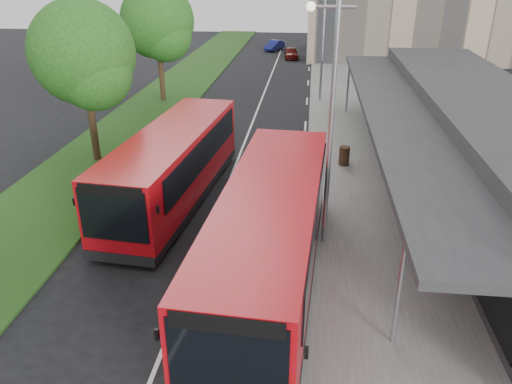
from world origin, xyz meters
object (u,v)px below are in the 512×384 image
Objects in this scene: tree_mid at (84,60)px; bus_main at (270,238)px; bollard at (331,104)px; car_near at (291,53)px; lamp_post_far at (322,33)px; car_far at (275,45)px; tree_far at (158,26)px; bus_second at (173,166)px; litter_bin at (344,156)px; lamp_post_near at (329,115)px.

bus_main is at bearing -45.39° from tree_mid.
bollard is 20.78m from car_near.
lamp_post_far reaches higher than car_far.
tree_mid is at bearing -80.19° from car_far.
tree_mid reaches higher than car_near.
lamp_post_far is 5.23m from bollard.
car_near is 1.02× the size of car_far.
tree_far is 0.70× the size of bus_main.
bus_second is 10.80× the size of bollard.
tree_mid is 0.97× the size of tree_far.
tree_far is 17.50m from litter_bin.
car_far is at bearing 96.53° from lamp_post_near.
lamp_post_far is at bearing 49.32° from tree_mid.
lamp_post_far reaches higher than litter_bin.
car_near is at bearing 89.88° from bus_second.
tree_far is at bearing 120.29° from lamp_post_near.
car_near is at bearing 94.19° from lamp_post_near.
bus_second is (5.09, -16.09, -3.61)m from tree_far.
bus_main reaches higher than litter_bin.
bus_second is at bearing 132.13° from bus_main.
car_far is (-2.11, 5.03, -0.03)m from car_near.
litter_bin is (12.29, -11.60, -4.55)m from tree_far.
bus_second is (5.09, -4.09, -3.46)m from tree_mid.
lamp_post_near is at bearing -20.72° from bus_second.
lamp_post_near is 0.74× the size of bus_second.
bus_main reaches higher than car_near.
tree_far reaches higher than bus_main.
car_near is at bearing 97.42° from litter_bin.
car_near is at bearing 98.97° from lamp_post_far.
car_far is at bearing 93.65° from bus_second.
car_near is at bearing 95.16° from bus_main.
lamp_post_far is 18.35m from bus_second.
tree_mid is at bearing -140.69° from bollard.
car_near is at bearing 99.74° from bollard.
tree_far reaches higher than bus_second.
lamp_post_far reaches higher than car_near.
tree_far reaches higher than bollard.
bus_second is at bearing -109.52° from lamp_post_far.
lamp_post_near is at bearing -63.55° from car_far.
tree_far is at bearing 90.00° from tree_mid.
car_near reaches higher than bollard.
lamp_post_far is 0.70× the size of bus_main.
bollard is at bearing 87.32° from lamp_post_near.
lamp_post_far is 7.98× the size of bollard.
tree_far is at bearing 169.34° from bollard.
lamp_post_near is 42.80m from car_far.
lamp_post_near reaches higher than car_far.
tree_far is 1.00× the size of lamp_post_near.
lamp_post_near is at bearing 61.37° from bus_main.
car_near reaches higher than litter_bin.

